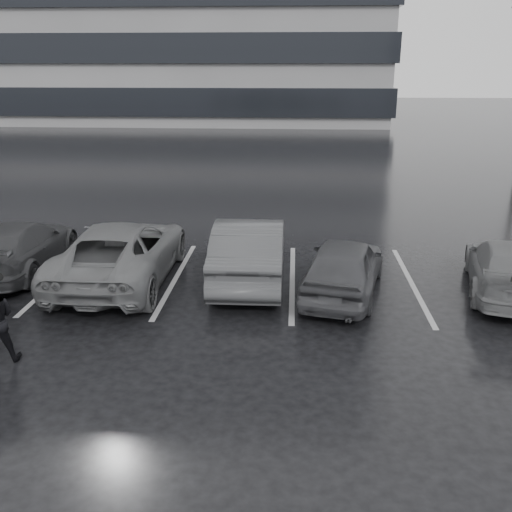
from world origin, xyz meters
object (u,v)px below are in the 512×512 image
object	(u,v)px
car_west_b	(121,251)
car_main	(344,266)
car_west_a	(250,249)
car_west_c	(19,247)
car_east	(509,267)

from	to	relation	value
car_west_b	car_main	bearing A→B (deg)	174.26
car_west_a	car_west_b	size ratio (longest dim) A/B	0.89
car_west_a	car_west_c	world-z (taller)	car_west_a
car_west_b	car_east	world-z (taller)	car_west_b
car_main	car_west_a	size ratio (longest dim) A/B	0.84
car_main	car_west_c	size ratio (longest dim) A/B	0.88
car_east	car_main	bearing A→B (deg)	18.15
car_west_c	car_main	bearing A→B (deg)	171.03
car_main	car_west_c	xyz separation A→B (m)	(-7.85, 0.97, -0.02)
car_west_a	car_east	xyz separation A→B (m)	(5.82, -0.46, -0.14)
car_main	car_west_b	distance (m)	5.19
car_main	car_west_a	world-z (taller)	car_west_a
car_west_a	car_west_b	xyz separation A→B (m)	(-3.01, -0.28, -0.03)
car_west_c	car_east	world-z (taller)	car_west_c
car_main	car_east	size ratio (longest dim) A/B	0.92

